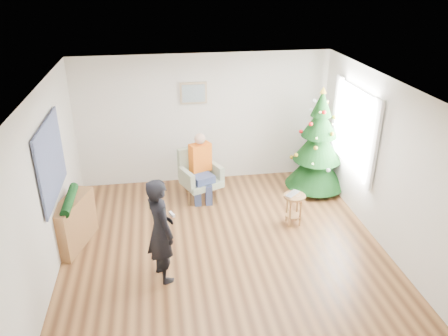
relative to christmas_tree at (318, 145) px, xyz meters
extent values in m
plane|color=brown|center=(-2.10, -1.66, -0.94)|extent=(5.00, 5.00, 0.00)
plane|color=white|center=(-2.10, -1.66, 1.66)|extent=(5.00, 5.00, 0.00)
plane|color=silver|center=(-2.10, 0.84, 0.36)|extent=(5.00, 0.00, 5.00)
plane|color=silver|center=(-2.10, -4.16, 0.36)|extent=(5.00, 0.00, 5.00)
plane|color=silver|center=(-4.60, -1.66, 0.36)|extent=(0.00, 5.00, 5.00)
plane|color=silver|center=(0.40, -1.66, 0.36)|extent=(0.00, 5.00, 5.00)
cube|color=white|center=(0.37, -0.66, 0.56)|extent=(0.04, 1.30, 1.40)
cube|color=white|center=(0.34, -1.41, 0.56)|extent=(0.05, 0.25, 1.50)
cube|color=white|center=(0.34, 0.09, 0.56)|extent=(0.05, 0.25, 1.50)
cylinder|color=#3F2816|center=(0.00, 0.00, -0.81)|extent=(0.09, 0.09, 0.27)
cone|color=black|center=(0.00, 0.00, -0.45)|extent=(1.16, 1.16, 0.76)
cone|color=black|center=(0.00, 0.00, 0.04)|extent=(0.93, 0.93, 0.67)
cone|color=black|center=(0.00, 0.00, 0.48)|extent=(0.68, 0.68, 0.58)
cone|color=black|center=(0.00, 0.00, 0.84)|extent=(0.39, 0.39, 0.49)
cone|color=gold|center=(0.00, 0.00, 1.09)|extent=(0.12, 0.12, 0.12)
cylinder|color=brown|center=(-0.80, -1.18, -0.41)|extent=(0.37, 0.37, 0.04)
cylinder|color=brown|center=(-0.80, -1.18, -0.78)|extent=(0.28, 0.28, 0.02)
imported|color=silver|center=(-0.80, -1.18, -0.37)|extent=(0.36, 0.35, 0.02)
cube|color=gray|center=(-2.26, -0.01, -0.61)|extent=(0.84, 0.82, 0.12)
cube|color=gray|center=(-2.37, 0.25, -0.27)|extent=(0.65, 0.35, 0.60)
cube|color=gray|center=(-2.55, -0.13, -0.45)|extent=(0.28, 0.51, 0.30)
cube|color=gray|center=(-1.97, 0.11, -0.45)|extent=(0.28, 0.51, 0.30)
cube|color=navy|center=(-2.26, -0.09, -0.48)|extent=(0.50, 0.51, 0.14)
cube|color=#D85F14|center=(-2.26, 0.12, -0.15)|extent=(0.44, 0.34, 0.55)
sphere|color=tan|center=(-2.26, 0.10, 0.23)|extent=(0.21, 0.21, 0.21)
imported|color=black|center=(-3.07, -2.25, -0.16)|extent=(0.56, 0.67, 1.56)
cube|color=white|center=(-2.90, -2.28, 0.10)|extent=(0.08, 0.13, 0.04)
cube|color=brown|center=(-4.43, -1.23, -0.54)|extent=(0.60, 1.04, 0.80)
cylinder|color=black|center=(-4.43, -1.23, -0.12)|extent=(0.14, 0.90, 0.14)
cube|color=black|center=(-4.56, -1.36, 0.61)|extent=(0.03, 1.50, 1.15)
cube|color=tan|center=(-2.30, 0.81, 0.91)|extent=(0.52, 0.03, 0.42)
cube|color=gray|center=(-2.30, 0.78, 0.91)|extent=(0.44, 0.02, 0.34)
camera|label=1|loc=(-3.00, -7.39, 3.15)|focal=35.00mm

